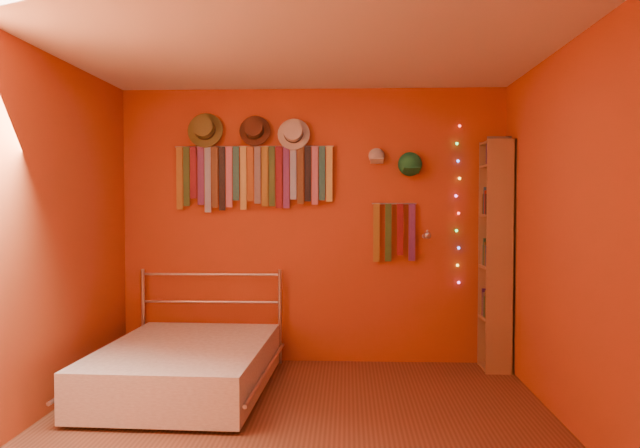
# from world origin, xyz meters

# --- Properties ---
(ground) EXTENTS (3.50, 3.50, 0.00)m
(ground) POSITION_xyz_m (0.00, 0.00, 0.00)
(ground) COLOR brown
(ground) RESTS_ON ground
(back_wall) EXTENTS (3.50, 0.02, 2.50)m
(back_wall) POSITION_xyz_m (0.00, 1.75, 1.25)
(back_wall) COLOR #AE3F1C
(back_wall) RESTS_ON ground
(right_wall) EXTENTS (0.02, 3.50, 2.50)m
(right_wall) POSITION_xyz_m (1.75, 0.00, 1.25)
(right_wall) COLOR #AE3F1C
(right_wall) RESTS_ON ground
(left_wall) EXTENTS (0.02, 3.50, 2.50)m
(left_wall) POSITION_xyz_m (-1.75, 0.00, 1.25)
(left_wall) COLOR #AE3F1C
(left_wall) RESTS_ON ground
(ceiling) EXTENTS (3.50, 3.50, 0.02)m
(ceiling) POSITION_xyz_m (0.00, 0.00, 2.50)
(ceiling) COLOR white
(ceiling) RESTS_ON back_wall
(tie_rack) EXTENTS (1.45, 0.03, 0.60)m
(tie_rack) POSITION_xyz_m (-0.54, 1.69, 1.72)
(tie_rack) COLOR silver
(tie_rack) RESTS_ON back_wall
(small_tie_rack) EXTENTS (0.40, 0.03, 0.53)m
(small_tie_rack) POSITION_xyz_m (0.74, 1.69, 1.22)
(small_tie_rack) COLOR silver
(small_tie_rack) RESTS_ON back_wall
(fedora_olive) EXTENTS (0.32, 0.18, 0.32)m
(fedora_olive) POSITION_xyz_m (-0.97, 1.65, 2.13)
(fedora_olive) COLOR brown
(fedora_olive) RESTS_ON back_wall
(fedora_brown) EXTENTS (0.28, 0.15, 0.28)m
(fedora_brown) POSITION_xyz_m (-0.52, 1.65, 2.12)
(fedora_brown) COLOR #4B291A
(fedora_brown) RESTS_ON back_wall
(fedora_white) EXTENTS (0.29, 0.16, 0.29)m
(fedora_white) POSITION_xyz_m (-0.16, 1.65, 2.09)
(fedora_white) COLOR beige
(fedora_white) RESTS_ON back_wall
(cap_white) EXTENTS (0.16, 0.20, 0.16)m
(cap_white) POSITION_xyz_m (0.58, 1.70, 1.88)
(cap_white) COLOR silver
(cap_white) RESTS_ON back_wall
(cap_green) EXTENTS (0.20, 0.25, 0.20)m
(cap_green) POSITION_xyz_m (0.88, 1.70, 1.81)
(cap_green) COLOR #1C7E41
(cap_green) RESTS_ON back_wall
(fairy_lights) EXTENTS (0.05, 0.02, 1.43)m
(fairy_lights) POSITION_xyz_m (1.32, 1.71, 1.44)
(fairy_lights) COLOR #FF3333
(fairy_lights) RESTS_ON back_wall
(reading_lamp) EXTENTS (0.07, 0.29, 0.09)m
(reading_lamp) POSITION_xyz_m (1.02, 1.52, 1.18)
(reading_lamp) COLOR silver
(reading_lamp) RESTS_ON back_wall
(bookshelf) EXTENTS (0.25, 0.34, 2.00)m
(bookshelf) POSITION_xyz_m (1.66, 1.53, 1.02)
(bookshelf) COLOR #A5714A
(bookshelf) RESTS_ON ground
(bed) EXTENTS (1.35, 1.80, 0.86)m
(bed) POSITION_xyz_m (-0.92, 0.75, 0.20)
(bed) COLOR silver
(bed) RESTS_ON ground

